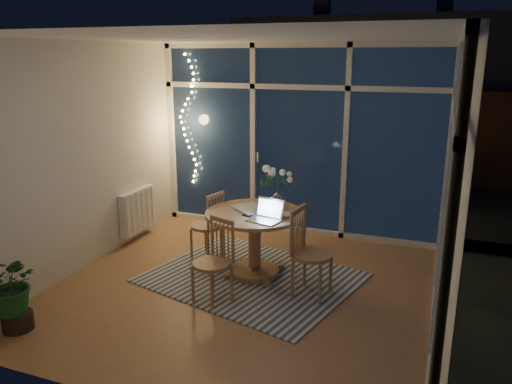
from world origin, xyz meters
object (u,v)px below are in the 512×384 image
flower_vase (277,198)px  potted_plant (13,291)px  chair_right (313,253)px  dining_table (255,244)px  laptop (264,210)px  chair_front (212,262)px  chair_left (206,224)px

flower_vase → potted_plant: (-1.79, -2.17, -0.48)m
chair_right → potted_plant: chair_right is taller
chair_right → flower_vase: 0.88m
dining_table → laptop: 0.59m
chair_front → potted_plant: bearing=-121.8°
laptop → flower_vase: laptop is taller
dining_table → flower_vase: 0.59m
dining_table → potted_plant: size_ratio=1.45×
dining_table → chair_left: 0.79m
chair_right → laptop: (-0.54, 0.01, 0.39)m
dining_table → chair_left: bearing=159.9°
chair_right → flower_vase: flower_vase is taller
chair_right → chair_front: size_ratio=1.09×
chair_right → flower_vase: (-0.57, 0.55, 0.38)m
chair_right → laptop: 0.67m
laptop → chair_right: bearing=12.5°
chair_left → chair_front: (0.57, -1.03, 0.01)m
flower_vase → chair_front: bearing=-107.9°
flower_vase → chair_left: bearing=-178.8°
chair_left → flower_vase: flower_vase is taller
chair_left → potted_plant: chair_left is taller
laptop → flower_vase: bearing=106.5°
chair_front → potted_plant: size_ratio=1.15×
dining_table → chair_front: (-0.17, -0.76, 0.06)m
chair_front → chair_left: bearing=139.4°
potted_plant → flower_vase: bearing=50.5°
chair_left → chair_right: chair_right is taller
chair_right → laptop: size_ratio=2.91×
flower_vase → potted_plant: flower_vase is taller
chair_right → chair_front: bearing=127.3°
dining_table → laptop: bearing=-51.5°
chair_right → laptop: laptop is taller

